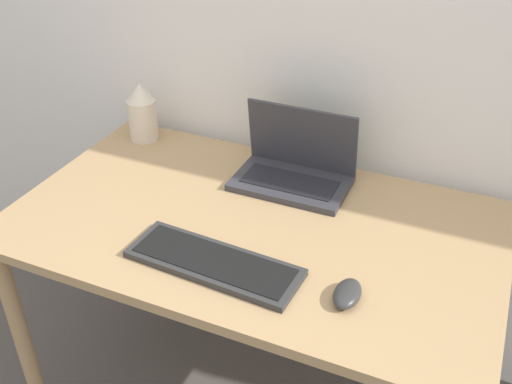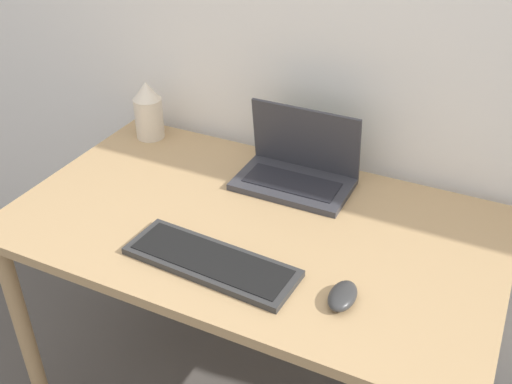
{
  "view_description": "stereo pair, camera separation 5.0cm",
  "coord_description": "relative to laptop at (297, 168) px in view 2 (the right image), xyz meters",
  "views": [
    {
      "loc": [
        0.55,
        -0.85,
        1.74
      ],
      "look_at": [
        0.01,
        0.4,
        0.87
      ],
      "focal_mm": 42.0,
      "sensor_mm": 36.0,
      "label": 1
    },
    {
      "loc": [
        0.6,
        -0.83,
        1.74
      ],
      "look_at": [
        0.01,
        0.4,
        0.87
      ],
      "focal_mm": 42.0,
      "sensor_mm": 36.0,
      "label": 2
    }
  ],
  "objects": [
    {
      "name": "wall_back",
      "position": [
        -0.03,
        0.22,
        0.43
      ],
      "size": [
        6.0,
        0.05,
        2.5
      ],
      "color": "white",
      "rests_on": "ground_plane"
    },
    {
      "name": "laptop",
      "position": [
        0.0,
        0.0,
        0.0
      ],
      "size": [
        0.35,
        0.22,
        0.23
      ],
      "color": "#333338",
      "rests_on": "desk"
    },
    {
      "name": "desk",
      "position": [
        -0.03,
        -0.25,
        -0.14
      ],
      "size": [
        1.36,
        0.79,
        0.77
      ],
      "color": "tan",
      "rests_on": "ground_plane"
    },
    {
      "name": "keyboard",
      "position": [
        -0.04,
        -0.46,
        -0.04
      ],
      "size": [
        0.46,
        0.18,
        0.02
      ],
      "color": "#2D2D2D",
      "rests_on": "desk"
    },
    {
      "name": "vase",
      "position": [
        -0.58,
        0.06,
        0.05
      ],
      "size": [
        0.1,
        0.1,
        0.2
      ],
      "color": "beige",
      "rests_on": "desk"
    },
    {
      "name": "mouse",
      "position": [
        0.3,
        -0.45,
        -0.03
      ],
      "size": [
        0.06,
        0.11,
        0.04
      ],
      "color": "#2D2D2D",
      "rests_on": "desk"
    }
  ]
}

